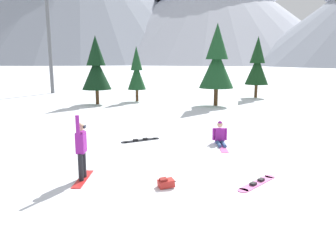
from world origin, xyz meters
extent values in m
plane|color=white|center=(0.00, 0.00, 0.00)|extent=(800.00, 800.00, 0.00)
cube|color=red|center=(-3.66, -0.86, 0.01)|extent=(0.52, 1.58, 0.02)
cylinder|color=black|center=(-3.68, -0.70, 0.44)|extent=(0.15, 0.15, 0.82)
cylinder|color=black|center=(-3.63, -1.02, 0.44)|extent=(0.15, 0.15, 0.82)
cube|color=#8C1E8C|center=(-3.66, -0.86, 1.15)|extent=(0.30, 0.43, 0.62)
cylinder|color=#8C1E8C|center=(-3.70, -0.60, 1.17)|extent=(0.11, 0.11, 0.58)
cylinder|color=#8C1E8C|center=(-3.62, -1.12, 1.71)|extent=(0.11, 0.11, 0.60)
sphere|color=tan|center=(-3.66, -0.86, 1.62)|extent=(0.24, 0.24, 0.24)
cube|color=black|center=(-3.52, -0.84, 1.63)|extent=(0.07, 0.17, 0.08)
cube|color=#335184|center=(0.27, 4.44, 0.05)|extent=(0.40, 0.34, 0.10)
cylinder|color=#335184|center=(0.46, 3.97, 0.07)|extent=(0.28, 0.81, 0.14)
cylinder|color=#335184|center=(0.26, 3.93, 0.07)|extent=(0.28, 0.81, 0.14)
cube|color=pink|center=(0.43, 3.56, 0.01)|extent=(0.53, 1.47, 0.02)
cube|color=#8C1E8C|center=(0.27, 4.44, 0.37)|extent=(0.44, 0.31, 0.55)
cylinder|color=#8C1E8C|center=(0.53, 4.49, 0.39)|extent=(0.11, 0.11, 0.52)
cylinder|color=#8C1E8C|center=(0.02, 4.40, 0.39)|extent=(0.11, 0.11, 0.52)
sphere|color=tan|center=(0.27, 4.44, 0.81)|extent=(0.24, 0.24, 0.24)
sphere|color=#8C1E8C|center=(0.27, 4.44, 0.86)|extent=(0.20, 0.20, 0.20)
cube|color=black|center=(-3.19, 4.22, 0.01)|extent=(1.38, 1.19, 0.02)
cylinder|color=black|center=(-2.59, 4.70, 0.01)|extent=(0.41, 0.41, 0.02)
cylinder|color=black|center=(-3.79, 3.74, 0.01)|extent=(0.41, 0.41, 0.02)
cube|color=black|center=(-3.01, 4.37, 0.06)|extent=(0.24, 0.23, 0.07)
cube|color=black|center=(-3.37, 4.08, 0.06)|extent=(0.24, 0.23, 0.07)
cube|color=pink|center=(1.52, -0.29, 0.01)|extent=(1.10, 1.45, 0.02)
cylinder|color=pink|center=(1.09, -0.93, 0.01)|extent=(0.42, 0.42, 0.02)
cylinder|color=pink|center=(1.94, 0.35, 0.01)|extent=(0.42, 0.42, 0.02)
cube|color=black|center=(1.39, -0.48, 0.06)|extent=(0.23, 0.24, 0.07)
cube|color=black|center=(1.65, -0.10, 0.06)|extent=(0.23, 0.24, 0.07)
cube|color=red|center=(-1.06, -1.04, 0.12)|extent=(0.55, 0.49, 0.24)
cube|color=maroon|center=(-1.13, -1.07, 0.24)|extent=(0.28, 0.29, 0.08)
cylinder|color=black|center=(-0.84, -0.93, 0.14)|extent=(0.11, 0.08, 0.02)
cylinder|color=#472D19|center=(2.98, 22.10, 0.61)|extent=(0.28, 0.28, 1.21)
cone|color=#143819|center=(2.98, 22.10, 2.50)|extent=(2.10, 2.10, 2.58)
cone|color=#143819|center=(2.98, 22.10, 4.30)|extent=(1.37, 1.37, 2.36)
cylinder|color=#472D19|center=(-7.01, 17.59, 0.50)|extent=(0.23, 0.23, 1.00)
cone|color=#194723|center=(-7.01, 17.59, 2.07)|extent=(1.52, 1.52, 2.13)
cone|color=#194723|center=(-7.01, 17.59, 3.57)|extent=(0.99, 0.99, 1.96)
cylinder|color=#472D19|center=(-0.41, 16.21, 0.68)|extent=(0.31, 0.31, 1.35)
cone|color=#194723|center=(-0.41, 16.21, 2.79)|extent=(2.60, 2.60, 2.88)
cone|color=#194723|center=(-0.41, 16.21, 4.81)|extent=(1.69, 1.69, 2.64)
cylinder|color=#472D19|center=(-9.63, 15.37, 0.58)|extent=(0.27, 0.27, 1.17)
cone|color=black|center=(-9.63, 15.37, 2.41)|extent=(2.26, 2.26, 2.49)
cone|color=black|center=(-9.63, 15.37, 4.15)|extent=(1.47, 1.47, 2.28)
cylinder|color=#595B60|center=(-17.37, 22.55, 5.05)|extent=(0.36, 0.36, 10.10)
cone|color=#B2B7C6|center=(-11.10, 220.98, 32.10)|extent=(171.46, 171.46, 64.19)
camera|label=1|loc=(0.64, -10.10, 3.63)|focal=36.64mm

